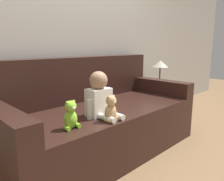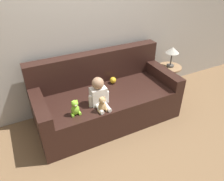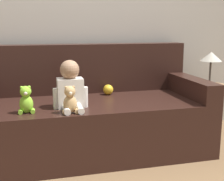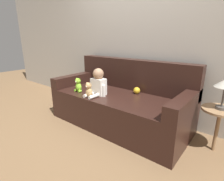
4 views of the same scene
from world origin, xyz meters
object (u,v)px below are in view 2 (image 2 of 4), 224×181
side_table (171,60)px  plush_toy_side (75,108)px  couch (105,99)px  toy_ball (113,80)px  teddy_bear_brown (102,105)px  person_baby (99,93)px

side_table → plush_toy_side: bearing=-166.0°
side_table → couch: bearing=-174.7°
plush_toy_side → toy_ball: bearing=32.0°
toy_ball → side_table: (1.08, -0.02, 0.11)m
teddy_bear_brown → side_table: size_ratio=0.25×
plush_toy_side → side_table: size_ratio=0.24×
couch → person_baby: size_ratio=5.28×
teddy_bear_brown → side_table: side_table is taller
plush_toy_side → toy_ball: plush_toy_side is taller
couch → side_table: couch is taller
person_baby → plush_toy_side: size_ratio=1.83×
toy_ball → side_table: bearing=-0.8°
person_baby → toy_ball: (0.41, 0.40, -0.12)m
plush_toy_side → couch: bearing=31.2°
couch → teddy_bear_brown: couch is taller
teddy_bear_brown → toy_ball: teddy_bear_brown is taller
couch → plush_toy_side: (-0.56, -0.34, 0.25)m
couch → teddy_bear_brown: 0.55m
person_baby → teddy_bear_brown: 0.18m
couch → person_baby: (-0.21, -0.26, 0.32)m
toy_ball → side_table: size_ratio=0.11×
person_baby → plush_toy_side: 0.36m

